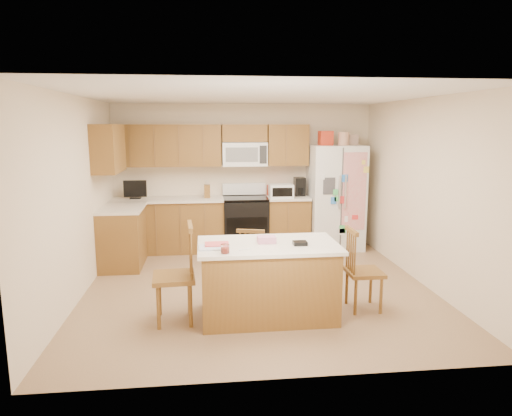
{
  "coord_description": "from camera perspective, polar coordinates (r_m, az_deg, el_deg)",
  "views": [
    {
      "loc": [
        -0.66,
        -5.78,
        2.14
      ],
      "look_at": [
        0.01,
        0.35,
        1.02
      ],
      "focal_mm": 32.0,
      "sensor_mm": 36.0,
      "label": 1
    }
  ],
  "objects": [
    {
      "name": "refrigerator",
      "position": [
        8.06,
        9.88,
        1.48
      ],
      "size": [
        0.9,
        0.79,
        2.04
      ],
      "color": "white",
      "rests_on": "ground"
    },
    {
      "name": "cabinetry",
      "position": [
        7.67,
        -8.59,
        1.03
      ],
      "size": [
        3.36,
        1.56,
        2.15
      ],
      "color": "brown",
      "rests_on": "ground"
    },
    {
      "name": "windsor_chair_back",
      "position": [
        5.91,
        -0.49,
        -6.72
      ],
      "size": [
        0.45,
        0.43,
        0.86
      ],
      "color": "brown",
      "rests_on": "ground"
    },
    {
      "name": "stove",
      "position": [
        7.92,
        -1.34,
        -1.81
      ],
      "size": [
        0.76,
        0.65,
        1.13
      ],
      "color": "black",
      "rests_on": "ground"
    },
    {
      "name": "room_shell",
      "position": [
        5.86,
        0.25,
        3.49
      ],
      "size": [
        4.6,
        4.6,
        2.52
      ],
      "color": "beige",
      "rests_on": "ground"
    },
    {
      "name": "island",
      "position": [
        5.18,
        1.49,
        -8.94
      ],
      "size": [
        1.55,
        0.92,
        0.94
      ],
      "color": "brown",
      "rests_on": "ground"
    },
    {
      "name": "windsor_chair_left",
      "position": [
        5.1,
        -9.92,
        -8.39
      ],
      "size": [
        0.48,
        0.5,
        1.09
      ],
      "color": "brown",
      "rests_on": "ground"
    },
    {
      "name": "windsor_chair_right",
      "position": [
        5.5,
        13.13,
        -7.72
      ],
      "size": [
        0.4,
        0.42,
        0.97
      ],
      "color": "brown",
      "rests_on": "ground"
    },
    {
      "name": "ground",
      "position": [
        6.19,
        0.24,
        -9.87
      ],
      "size": [
        4.5,
        4.5,
        0.0
      ],
      "primitive_type": "plane",
      "color": "brown",
      "rests_on": "ground"
    }
  ]
}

